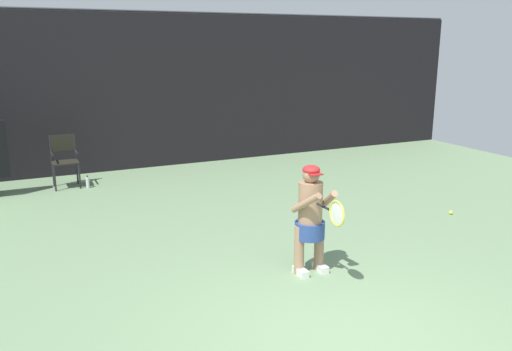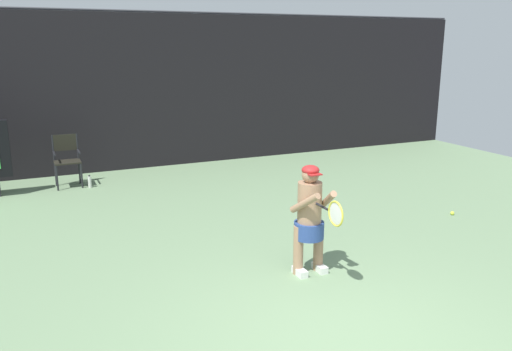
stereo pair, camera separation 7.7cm
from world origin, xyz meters
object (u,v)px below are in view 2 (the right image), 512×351
Objects in this scene: umpire_chair at (67,157)px; tennis_racket at (335,213)px; water_bottle at (90,182)px; tennis_ball_loose at (452,213)px; tennis_player at (310,216)px.

umpire_chair is 6.82m from tennis_racket.
water_bottle is 7.13m from tennis_ball_loose.
tennis_racket reaches higher than water_bottle.
umpire_chair reaches higher than tennis_ball_loose.
tennis_ball_loose is (5.92, -4.79, -0.58)m from umpire_chair.
tennis_player is 0.59m from tennis_racket.
tennis_player reaches higher than umpire_chair.
umpire_chair is 15.88× the size of tennis_ball_loose.
tennis_ball_loose is (3.47, 1.00, -0.74)m from tennis_player.
water_bottle is at bearing 110.58° from tennis_player.
tennis_racket is at bearing -155.84° from tennis_ball_loose.
water_bottle is (0.38, -0.30, -0.50)m from umpire_chair.
tennis_ball_loose is at bearing 20.02° from tennis_racket.
water_bottle is 0.18× the size of tennis_player.
tennis_player is (2.45, -5.79, 0.16)m from umpire_chair.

